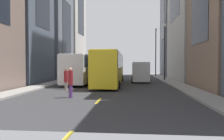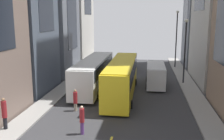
{
  "view_description": "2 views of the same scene",
  "coord_description": "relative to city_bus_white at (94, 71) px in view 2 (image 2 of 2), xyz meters",
  "views": [
    {
      "loc": [
        2.01,
        -27.06,
        2.33
      ],
      "look_at": [
        -0.33,
        -0.67,
        1.58
      ],
      "focal_mm": 33.72,
      "sensor_mm": 36.0,
      "label": 1
    },
    {
      "loc": [
        2.27,
        -29.38,
        8.09
      ],
      "look_at": [
        -1.4,
        -2.9,
        2.58
      ],
      "focal_mm": 41.69,
      "sensor_mm": 36.0,
      "label": 2
    }
  ],
  "objects": [
    {
      "name": "sidewalk_west",
      "position": [
        -3.35,
        0.88,
        -1.93
      ],
      "size": [
        1.92,
        44.0,
        0.15
      ],
      "primitive_type": "cube",
      "color": "gray",
      "rests_on": "ground"
    },
    {
      "name": "streetcar_yellow",
      "position": [
        3.47,
        -2.25,
        0.11
      ],
      "size": [
        2.7,
        13.14,
        3.59
      ],
      "color": "yellow",
      "rests_on": "ground"
    },
    {
      "name": "pedestrian_waiting_curb",
      "position": [
        -3.95,
        -12.23,
        -0.62
      ],
      "size": [
        0.37,
        0.37,
        2.32
      ],
      "rotation": [
        0.0,
        0.0,
        2.23
      ],
      "color": "black",
      "rests_on": "ground"
    },
    {
      "name": "lane_stripe_6",
      "position": [
        3.78,
        21.88,
        -2.0
      ],
      "size": [
        0.16,
        2.0,
        0.01
      ],
      "primitive_type": "cube",
      "color": "yellow",
      "rests_on": "ground"
    },
    {
      "name": "pedestrian_walking_far",
      "position": [
        -0.05,
        -7.61,
        -1.0
      ],
      "size": [
        0.37,
        0.37,
        1.93
      ],
      "rotation": [
        0.0,
        0.0,
        2.48
      ],
      "color": "gray",
      "rests_on": "ground"
    },
    {
      "name": "building_west_2",
      "position": [
        -9.41,
        7.2,
        5.99
      ],
      "size": [
        9.9,
        8.07,
        16.01
      ],
      "color": "slate",
      "rests_on": "ground"
    },
    {
      "name": "lane_stripe_3",
      "position": [
        3.78,
        0.88,
        -2.0
      ],
      "size": [
        0.16,
        2.0,
        0.01
      ],
      "primitive_type": "cube",
      "color": "yellow",
      "rests_on": "ground"
    },
    {
      "name": "streetlamp_near",
      "position": [
        10.46,
        3.24,
        2.8
      ],
      "size": [
        0.44,
        0.44,
        7.7
      ],
      "color": "black",
      "rests_on": "ground"
    },
    {
      "name": "car_silver_0",
      "position": [
        2.75,
        12.07,
        -1.04
      ],
      "size": [
        1.93,
        4.17,
        1.64
      ],
      "color": "#B7BABF",
      "rests_on": "ground"
    },
    {
      "name": "sidewalk_east",
      "position": [
        10.92,
        0.88,
        -1.93
      ],
      "size": [
        1.92,
        44.0,
        0.15
      ],
      "primitive_type": "cube",
      "color": "gray",
      "rests_on": "ground"
    },
    {
      "name": "lane_stripe_2",
      "position": [
        3.78,
        -6.12,
        -2.0
      ],
      "size": [
        0.16,
        2.0,
        0.01
      ],
      "primitive_type": "cube",
      "color": "yellow",
      "rests_on": "ground"
    },
    {
      "name": "lane_stripe_5",
      "position": [
        3.78,
        14.88,
        -2.0
      ],
      "size": [
        0.16,
        2.0,
        0.01
      ],
      "primitive_type": "cube",
      "color": "yellow",
      "rests_on": "ground"
    },
    {
      "name": "delivery_van_white",
      "position": [
        7.06,
        1.78,
        -0.49
      ],
      "size": [
        2.25,
        6.13,
        2.58
      ],
      "color": "white",
      "rests_on": "ground"
    },
    {
      "name": "pedestrian_crossing_mid",
      "position": [
        1.66,
        -12.0,
        -0.9
      ],
      "size": [
        0.34,
        0.34,
        2.08
      ],
      "rotation": [
        0.0,
        0.0,
        5.31
      ],
      "color": "#593372",
      "rests_on": "ground"
    },
    {
      "name": "streetlamp_far",
      "position": [
        10.46,
        13.53,
        3.42
      ],
      "size": [
        0.44,
        0.44,
        8.87
      ],
      "color": "black",
      "rests_on": "ground"
    },
    {
      "name": "lane_stripe_4",
      "position": [
        3.78,
        7.88,
        -2.0
      ],
      "size": [
        0.16,
        2.0,
        0.01
      ],
      "primitive_type": "cube",
      "color": "yellow",
      "rests_on": "ground"
    },
    {
      "name": "ground_plane",
      "position": [
        3.78,
        0.88,
        -2.01
      ],
      "size": [
        40.18,
        40.18,
        0.0
      ],
      "primitive_type": "plane",
      "color": "#333335"
    },
    {
      "name": "city_bus_white",
      "position": [
        0.0,
        0.0,
        0.0
      ],
      "size": [
        2.8,
        12.86,
        3.35
      ],
      "color": "silver",
      "rests_on": "ground"
    }
  ]
}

